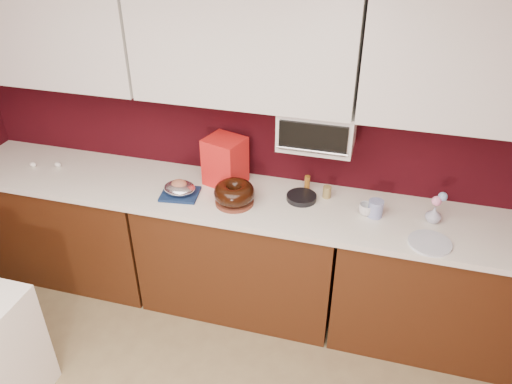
{
  "coord_description": "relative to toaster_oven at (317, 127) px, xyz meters",
  "views": [
    {
      "loc": [
        0.83,
        -0.65,
        2.63
      ],
      "look_at": [
        0.14,
        1.84,
        1.02
      ],
      "focal_mm": 35.0,
      "sensor_mm": 36.0,
      "label": 1
    }
  ],
  "objects": [
    {
      "name": "egg_left",
      "position": [
        -1.99,
        -0.18,
        -0.46
      ],
      "size": [
        0.05,
        0.04,
        0.04
      ],
      "primitive_type": "ellipsoid",
      "rotation": [
        0.0,
        0.0,
        0.09
      ],
      "color": "white",
      "rests_on": "countertop"
    },
    {
      "name": "upper_cabinet_center",
      "position": [
        -0.45,
        -0.02,
        0.48
      ],
      "size": [
        1.31,
        0.33,
        0.7
      ],
      "primitive_type": "cube",
      "color": "white",
      "rests_on": "wall_back"
    },
    {
      "name": "upper_cabinet_left",
      "position": [
        -1.78,
        -0.02,
        0.48
      ],
      "size": [
        1.31,
        0.33,
        0.7
      ],
      "primitive_type": "cube",
      "color": "white",
      "rests_on": "wall_back"
    },
    {
      "name": "paper_cup",
      "position": [
        0.09,
        -0.02,
        -0.44
      ],
      "size": [
        0.06,
        0.06,
        0.08
      ],
      "primitive_type": "cylinder",
      "rotation": [
        0.0,
        0.0,
        0.07
      ],
      "color": "olive",
      "rests_on": "countertop"
    },
    {
      "name": "foil_ham_nest",
      "position": [
        -0.83,
        -0.25,
        -0.42
      ],
      "size": [
        0.21,
        0.18,
        0.08
      ],
      "primitive_type": "ellipsoid",
      "rotation": [
        0.0,
        0.0,
        0.04
      ],
      "color": "white",
      "rests_on": "navy_towel"
    },
    {
      "name": "navy_towel",
      "position": [
        -0.83,
        -0.25,
        -0.47
      ],
      "size": [
        0.26,
        0.23,
        0.02
      ],
      "primitive_type": "cube",
      "rotation": [
        0.0,
        0.0,
        0.13
      ],
      "color": "#15274F",
      "rests_on": "countertop"
    },
    {
      "name": "toaster_oven_handle",
      "position": [
        0.0,
        -0.18,
        -0.07
      ],
      "size": [
        0.42,
        0.02,
        0.02
      ],
      "primitive_type": "cylinder",
      "rotation": [
        0.0,
        1.57,
        0.0
      ],
      "color": "silver",
      "rests_on": "toaster_oven"
    },
    {
      "name": "flower_blue",
      "position": [
        0.77,
        -0.1,
        -0.3
      ],
      "size": [
        0.06,
        0.06,
        0.06
      ],
      "primitive_type": "sphere",
      "color": "#8AB1DD",
      "rests_on": "flower_vase"
    },
    {
      "name": "base_cabinet_center",
      "position": [
        -0.45,
        -0.17,
        -0.95
      ],
      "size": [
        1.31,
        0.58,
        0.86
      ],
      "primitive_type": "cube",
      "color": "#47220E",
      "rests_on": "floor"
    },
    {
      "name": "pandoro_box",
      "position": [
        -0.59,
        -0.01,
        -0.31
      ],
      "size": [
        0.29,
        0.28,
        0.33
      ],
      "primitive_type": "cube",
      "rotation": [
        0.0,
        0.0,
        -0.3
      ],
      "color": "red",
      "rests_on": "countertop"
    },
    {
      "name": "countertop",
      "position": [
        -0.45,
        -0.17,
        -0.49
      ],
      "size": [
        4.0,
        0.62,
        0.04
      ],
      "primitive_type": "cube",
      "color": "white",
      "rests_on": "base_cabinet_center"
    },
    {
      "name": "base_cabinet_left",
      "position": [
        -1.78,
        -0.17,
        -0.95
      ],
      "size": [
        1.31,
        0.58,
        0.86
      ],
      "primitive_type": "cube",
      "color": "#47220E",
      "rests_on": "floor"
    },
    {
      "name": "cake_base",
      "position": [
        -0.46,
        -0.25,
        -0.46
      ],
      "size": [
        0.26,
        0.26,
        0.02
      ],
      "primitive_type": "cylinder",
      "rotation": [
        0.0,
        0.0,
        -0.05
      ],
      "color": "brown",
      "rests_on": "countertop"
    },
    {
      "name": "bundt_cake",
      "position": [
        -0.46,
        -0.25,
        -0.39
      ],
      "size": [
        0.33,
        0.33,
        0.1
      ],
      "primitive_type": "torus",
      "rotation": [
        0.0,
        0.0,
        0.36
      ],
      "color": "black",
      "rests_on": "cake_base"
    },
    {
      "name": "amber_bottle",
      "position": [
        -0.05,
        0.03,
        -0.42
      ],
      "size": [
        0.04,
        0.04,
        0.11
      ],
      "primitive_type": "cylinder",
      "rotation": [
        0.0,
        0.0,
        0.26
      ],
      "color": "#9C601C",
      "rests_on": "countertop"
    },
    {
      "name": "base_cabinet_right",
      "position": [
        0.88,
        -0.17,
        -0.95
      ],
      "size": [
        1.31,
        0.58,
        0.86
      ],
      "primitive_type": "cube",
      "color": "#47220E",
      "rests_on": "floor"
    },
    {
      "name": "wall_back",
      "position": [
        -0.45,
        0.15,
        -0.12
      ],
      "size": [
        4.0,
        0.02,
        2.5
      ],
      "primitive_type": "cube",
      "color": "#34070C",
      "rests_on": "floor"
    },
    {
      "name": "coffee_mug",
      "position": [
        0.35,
        -0.15,
        -0.43
      ],
      "size": [
        0.11,
        0.11,
        0.09
      ],
      "primitive_type": "imported",
      "rotation": [
        0.0,
        0.0,
        0.51
      ],
      "color": "silver",
      "rests_on": "countertop"
    },
    {
      "name": "upper_cabinet_right",
      "position": [
        0.88,
        -0.02,
        0.48
      ],
      "size": [
        1.31,
        0.33,
        0.7
      ],
      "primitive_type": "cube",
      "color": "white",
      "rests_on": "wall_back"
    },
    {
      "name": "blue_jar",
      "position": [
        0.41,
        -0.15,
        -0.42
      ],
      "size": [
        0.11,
        0.11,
        0.11
      ],
      "primitive_type": "cylinder",
      "rotation": [
        0.0,
        0.0,
        -0.18
      ],
      "color": "#1B3799",
      "rests_on": "countertop"
    },
    {
      "name": "toaster_oven",
      "position": [
        0.0,
        0.0,
        0.0
      ],
      "size": [
        0.45,
        0.3,
        0.25
      ],
      "primitive_type": "cube",
      "color": "white",
      "rests_on": "upper_cabinet_center"
    },
    {
      "name": "egg_right",
      "position": [
        -1.82,
        -0.13,
        -0.46
      ],
      "size": [
        0.06,
        0.05,
        0.04
      ],
      "primitive_type": "ellipsoid",
      "rotation": [
        0.0,
        0.0,
        0.15
      ],
      "color": "white",
      "rests_on": "countertop"
    },
    {
      "name": "roasted_ham",
      "position": [
        -0.83,
        -0.25,
        -0.4
      ],
      "size": [
        0.12,
        0.11,
        0.07
      ],
      "primitive_type": "ellipsoid",
      "rotation": [
        0.0,
        0.0,
        0.19
      ],
      "color": "#B67053",
      "rests_on": "foil_ham_nest"
    },
    {
      "name": "flower_pink",
      "position": [
        0.74,
        -0.12,
        -0.33
      ],
      "size": [
        0.06,
        0.06,
        0.06
      ],
      "primitive_type": "sphere",
      "color": "pink",
      "rests_on": "flower_vase"
    },
    {
      "name": "china_plate",
      "position": [
        0.73,
        -0.35,
        -0.47
      ],
      "size": [
        0.26,
        0.26,
        0.01
      ],
      "primitive_type": "cylinder",
      "rotation": [
        0.0,
        0.0,
        -0.06
      ],
      "color": "silver",
      "rests_on": "countertop"
    },
    {
      "name": "toaster_oven_door",
      "position": [
        0.0,
        -0.16,
        0.0
      ],
      "size": [
        0.4,
        0.02,
        0.18
      ],
      "primitive_type": "cube",
      "color": "black",
      "rests_on": "toaster_oven"
    },
    {
      "name": "flower_vase",
      "position": [
        0.74,
        -0.12,
        -0.42
      ],
      "size": [
        0.08,
        0.08,
        0.11
      ],
      "primitive_type": "imported",
      "rotation": [
        0.0,
        0.0,
        -0.07
      ],
      "color": "#B0B3C8",
      "rests_on": "countertop"
    },
    {
      "name": "dark_pan",
      "position": [
        -0.06,
        -0.09,
        -0.46
      ],
      "size": [
        0.25,
        0.25,
        0.03
      ],
      "primitive_type": "cylinder",
      "rotation": [
        0.0,
        0.0,
        0.34
      ],
      "color": "black",
      "rests_on": "countertop"
    }
  ]
}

